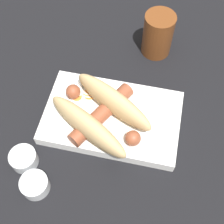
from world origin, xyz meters
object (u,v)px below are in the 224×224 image
Objects in this scene: sausage at (102,114)px; condiment_cup_near at (24,159)px; drink_glass at (158,34)px; food_tray at (112,118)px; condiment_cup_far at (35,185)px; bread_roll at (101,113)px.

condiment_cup_near is (0.13, 0.11, -0.03)m from sausage.
drink_glass reaches higher than sausage.
food_tray is at bearing -147.41° from sausage.
food_tray is 5.30× the size of condiment_cup_far.
sausage reaches higher than condiment_cup_far.
bread_roll is 0.02m from sausage.
condiment_cup_near reaches higher than food_tray.
bread_roll reaches higher than food_tray.
bread_roll reaches higher than condiment_cup_far.
bread_roll reaches higher than sausage.
food_tray is at bearing -139.20° from condiment_cup_near.
food_tray is 0.23m from drink_glass.
condiment_cup_near is (0.15, 0.13, 0.00)m from food_tray.
drink_glass reaches higher than condiment_cup_near.
condiment_cup_far reaches higher than food_tray.
sausage is (0.02, 0.01, 0.03)m from food_tray.
condiment_cup_near is 0.06m from condiment_cup_far.
condiment_cup_far is (0.09, 0.16, -0.03)m from sausage.
bread_roll is at bearing 48.13° from food_tray.
condiment_cup_far is (0.09, 0.15, -0.04)m from bread_roll.
sausage reaches higher than condiment_cup_near.
bread_roll is 4.20× the size of condiment_cup_far.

